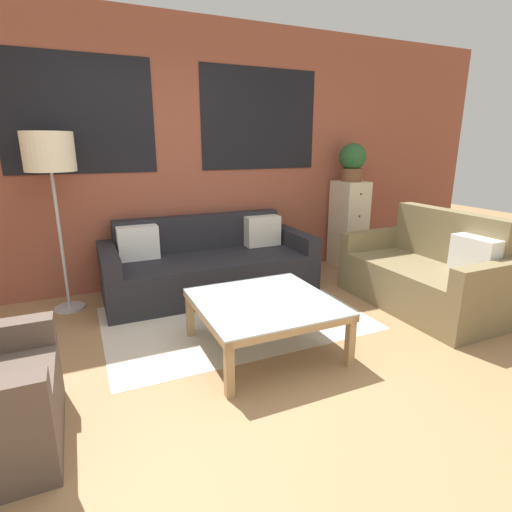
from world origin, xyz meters
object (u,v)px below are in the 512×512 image
object	(u,v)px
floor_lamp	(49,157)
potted_plant	(352,161)
couch_dark	(209,266)
settee_vintage	(426,275)
coffee_table	(264,307)
drawer_cabinet	(348,224)

from	to	relation	value
floor_lamp	potted_plant	bearing A→B (deg)	1.86
couch_dark	potted_plant	bearing A→B (deg)	5.93
couch_dark	settee_vintage	xyz separation A→B (m)	(1.78, -1.25, 0.03)
settee_vintage	coffee_table	world-z (taller)	settee_vintage
coffee_table	floor_lamp	size ratio (longest dim) A/B	0.60
potted_plant	drawer_cabinet	bearing A→B (deg)	-90.00
settee_vintage	floor_lamp	bearing A→B (deg)	157.06
couch_dark	potted_plant	size ratio (longest dim) A/B	4.72
floor_lamp	potted_plant	distance (m)	3.33
couch_dark	settee_vintage	distance (m)	2.18
settee_vintage	floor_lamp	size ratio (longest dim) A/B	0.94
coffee_table	potted_plant	bearing A→B (deg)	39.27
settee_vintage	potted_plant	bearing A→B (deg)	83.94
settee_vintage	drawer_cabinet	world-z (taller)	drawer_cabinet
settee_vintage	drawer_cabinet	xyz separation A→B (m)	(0.15, 1.45, 0.23)
drawer_cabinet	potted_plant	bearing A→B (deg)	90.00
drawer_cabinet	settee_vintage	bearing A→B (deg)	-96.06
couch_dark	floor_lamp	size ratio (longest dim) A/B	1.32
drawer_cabinet	potted_plant	distance (m)	0.79
settee_vintage	drawer_cabinet	size ratio (longest dim) A/B	1.42
settee_vintage	potted_plant	distance (m)	1.78
settee_vintage	floor_lamp	world-z (taller)	floor_lamp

